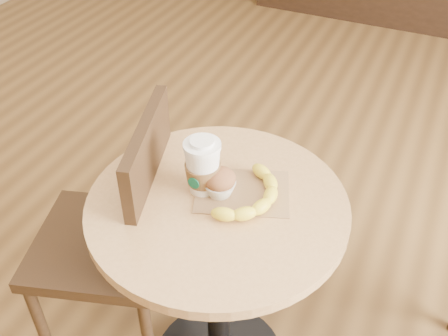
% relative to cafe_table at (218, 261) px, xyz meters
% --- Properties ---
extents(cafe_table, '(0.67, 0.67, 0.75)m').
position_rel_cafe_table_xyz_m(cafe_table, '(0.00, 0.00, 0.00)').
color(cafe_table, black).
rests_on(cafe_table, ground).
extents(chair_left, '(0.50, 0.50, 0.92)m').
position_rel_cafe_table_xyz_m(chair_left, '(-0.32, -0.02, -0.02)').
color(chair_left, '#322011').
rests_on(chair_left, ground).
extents(kraft_bag, '(0.29, 0.25, 0.00)m').
position_rel_cafe_table_xyz_m(kraft_bag, '(0.04, 0.06, 0.23)').
color(kraft_bag, olive).
rests_on(kraft_bag, cafe_table).
extents(coffee_cup, '(0.09, 0.10, 0.16)m').
position_rel_cafe_table_xyz_m(coffee_cup, '(-0.05, 0.03, 0.30)').
color(coffee_cup, white).
rests_on(coffee_cup, cafe_table).
extents(muffin, '(0.08, 0.08, 0.08)m').
position_rel_cafe_table_xyz_m(muffin, '(-0.01, 0.03, 0.27)').
color(muffin, silver).
rests_on(muffin, kraft_bag).
extents(banana, '(0.19, 0.28, 0.03)m').
position_rel_cafe_table_xyz_m(banana, '(0.08, 0.04, 0.25)').
color(banana, yellow).
rests_on(banana, kraft_bag).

